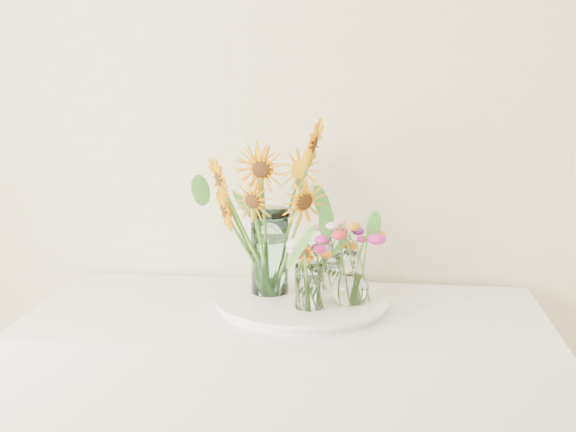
# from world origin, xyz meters

# --- Properties ---
(tray) EXTENTS (0.46, 0.46, 0.02)m
(tray) POSITION_xyz_m (-0.26, 1.97, 0.91)
(tray) COLOR white
(tray) RESTS_ON counter
(mason_jar) EXTENTS (0.12, 0.12, 0.25)m
(mason_jar) POSITION_xyz_m (-0.35, 2.00, 1.05)
(mason_jar) COLOR #C1F7F9
(mason_jar) RESTS_ON tray
(sunflower_bouquet) EXTENTS (0.71, 0.71, 0.50)m
(sunflower_bouquet) POSITION_xyz_m (-0.35, 2.00, 1.18)
(sunflower_bouquet) COLOR orange
(sunflower_bouquet) RESTS_ON tray
(small_vase_a) EXTENTS (0.09, 0.09, 0.13)m
(small_vase_a) POSITION_xyz_m (-0.23, 1.87, 0.99)
(small_vase_a) COLOR white
(small_vase_a) RESTS_ON tray
(wildflower_posy_a) EXTENTS (0.18, 0.18, 0.22)m
(wildflower_posy_a) POSITION_xyz_m (-0.23, 1.87, 1.03)
(wildflower_posy_a) COLOR #C87011
(wildflower_posy_a) RESTS_ON tray
(small_vase_b) EXTENTS (0.14, 0.14, 0.15)m
(small_vase_b) POSITION_xyz_m (-0.13, 1.93, 1.00)
(small_vase_b) COLOR white
(small_vase_b) RESTS_ON tray
(wildflower_posy_b) EXTENTS (0.22, 0.22, 0.24)m
(wildflower_posy_b) POSITION_xyz_m (-0.13, 1.93, 1.04)
(wildflower_posy_b) COLOR #C87011
(wildflower_posy_b) RESTS_ON tray
(small_vase_c) EXTENTS (0.08, 0.08, 0.11)m
(small_vase_c) POSITION_xyz_m (-0.18, 2.06, 0.98)
(small_vase_c) COLOR white
(small_vase_c) RESTS_ON tray
(wildflower_posy_c) EXTENTS (0.19, 0.19, 0.20)m
(wildflower_posy_c) POSITION_xyz_m (-0.18, 2.06, 1.03)
(wildflower_posy_c) COLOR #C87011
(wildflower_posy_c) RESTS_ON tray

